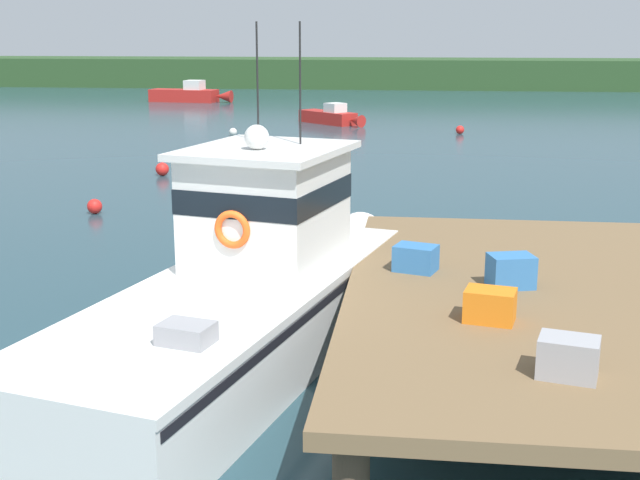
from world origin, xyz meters
TOP-DOWN VIEW (x-y plane):
  - ground_plane at (0.00, 0.00)m, footprint 200.00×200.00m
  - dock at (4.80, 0.00)m, footprint 6.00×9.00m
  - main_fishing_boat at (0.34, 0.26)m, footprint 4.42×9.95m
  - crate_single_far at (3.66, -1.32)m, footprint 0.68×0.56m
  - crate_single_by_cleat at (4.33, -2.95)m, footprint 0.69×0.57m
  - crate_stack_mid_dock at (4.06, 0.15)m, footprint 0.69×0.58m
  - crate_stack_near_edge at (2.74, 0.81)m, footprint 0.71×0.60m
  - moored_boat_off_the_point at (-1.88, 31.98)m, footprint 3.74×3.54m
  - moored_boat_far_left at (-12.97, 44.72)m, footprint 5.83×2.07m
  - mooring_buoy_channel_marker at (-5.74, 15.40)m, footprint 0.44×0.44m
  - mooring_buoy_inshore at (-5.82, 26.39)m, footprint 0.36×0.36m
  - mooring_buoy_outer at (4.55, 28.40)m, footprint 0.39×0.39m
  - mooring_buoy_spare_mooring at (-5.70, 9.40)m, footprint 0.39×0.39m
  - far_shoreline at (0.00, 62.00)m, footprint 120.00×8.00m

SIDE VIEW (x-z plane):
  - ground_plane at x=0.00m, z-range 0.00..0.00m
  - mooring_buoy_inshore at x=-5.82m, z-range 0.00..0.36m
  - mooring_buoy_outer at x=4.55m, z-range 0.00..0.39m
  - mooring_buoy_spare_mooring at x=-5.70m, z-range 0.00..0.39m
  - mooring_buoy_channel_marker at x=-5.74m, z-range 0.00..0.44m
  - moored_boat_off_the_point at x=-1.88m, z-range -0.17..0.92m
  - moored_boat_far_left at x=-12.97m, z-range -0.23..1.23m
  - main_fishing_boat at x=0.34m, z-range -1.39..3.41m
  - dock at x=4.80m, z-range 0.47..1.67m
  - far_shoreline at x=0.00m, z-range 0.00..2.40m
  - crate_stack_near_edge at x=2.74m, z-range 1.20..1.59m
  - crate_single_far at x=3.66m, z-range 1.20..1.60m
  - crate_single_by_cleat at x=4.33m, z-range 1.20..1.62m
  - crate_stack_mid_dock at x=4.06m, z-range 1.20..1.66m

